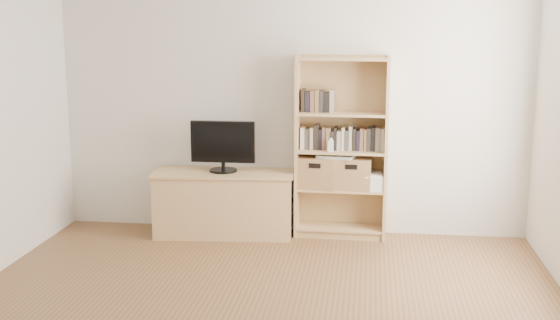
% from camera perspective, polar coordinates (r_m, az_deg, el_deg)
% --- Properties ---
extents(back_wall, '(4.50, 0.02, 2.60)m').
position_cam_1_polar(back_wall, '(6.73, 0.93, 5.02)').
color(back_wall, silver).
rests_on(back_wall, floor).
extents(front_wall, '(4.50, 0.02, 2.60)m').
position_cam_1_polar(front_wall, '(1.96, -15.98, -11.58)').
color(front_wall, silver).
rests_on(front_wall, floor).
extents(tv_stand, '(1.34, 0.60, 0.60)m').
position_cam_1_polar(tv_stand, '(6.78, -4.58, -3.60)').
color(tv_stand, tan).
rests_on(tv_stand, floor).
extents(bookshelf, '(0.87, 0.32, 1.72)m').
position_cam_1_polar(bookshelf, '(6.61, 5.02, 1.00)').
color(bookshelf, tan).
rests_on(bookshelf, floor).
extents(television, '(0.61, 0.05, 0.48)m').
position_cam_1_polar(television, '(6.65, -4.66, 1.10)').
color(television, black).
rests_on(television, tv_stand).
extents(books_row_mid, '(0.76, 0.15, 0.20)m').
position_cam_1_polar(books_row_mid, '(6.61, 5.05, 1.73)').
color(books_row_mid, beige).
rests_on(books_row_mid, bookshelf).
extents(books_row_upper, '(0.38, 0.15, 0.20)m').
position_cam_1_polar(books_row_upper, '(6.57, 3.43, 4.79)').
color(books_row_upper, beige).
rests_on(books_row_upper, bookshelf).
extents(baby_monitor, '(0.05, 0.04, 0.10)m').
position_cam_1_polar(baby_monitor, '(6.51, 4.14, 1.15)').
color(baby_monitor, white).
rests_on(baby_monitor, bookshelf).
extents(basket_left, '(0.37, 0.32, 0.29)m').
position_cam_1_polar(basket_left, '(6.67, 3.02, -0.95)').
color(basket_left, olive).
rests_on(basket_left, bookshelf).
extents(basket_right, '(0.37, 0.31, 0.29)m').
position_cam_1_polar(basket_right, '(6.64, 5.89, -1.04)').
color(basket_right, olive).
rests_on(basket_right, bookshelf).
extents(laptop, '(0.38, 0.30, 0.03)m').
position_cam_1_polar(laptop, '(6.60, 4.60, 0.32)').
color(laptop, white).
rests_on(laptop, basket_left).
extents(magazine_stack, '(0.21, 0.29, 0.13)m').
position_cam_1_polar(magazine_stack, '(6.65, 7.52, -1.76)').
color(magazine_stack, silver).
rests_on(magazine_stack, bookshelf).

